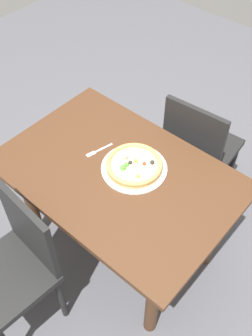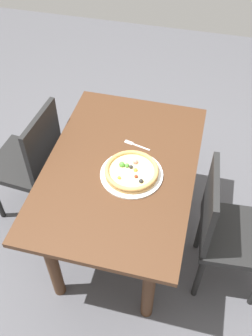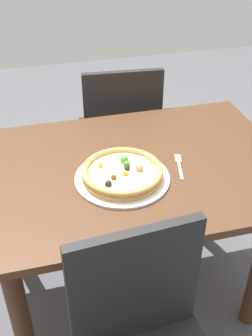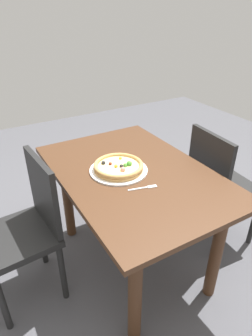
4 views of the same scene
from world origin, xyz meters
The scene contains 7 objects.
ground_plane centered at (0.00, 0.00, 0.00)m, with size 6.00×6.00×0.00m, color #4C4C51.
dining_table centered at (0.00, 0.00, 0.59)m, with size 1.21×0.82×0.72m.
chair_near centered at (-0.11, -0.63, 0.49)m, with size 0.43×0.43×0.88m.
chair_far centered at (0.11, 0.63, 0.49)m, with size 0.43×0.43×0.88m.
plate centered at (-0.05, -0.07, 0.73)m, with size 0.34×0.34×0.01m, color white.
pizza centered at (-0.05, -0.07, 0.75)m, with size 0.29×0.29×0.05m.
fork centered at (0.18, -0.04, 0.72)m, with size 0.06×0.16×0.00m.
Camera 4 is at (1.24, -0.77, 1.57)m, focal length 30.87 mm.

